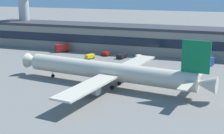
{
  "coord_description": "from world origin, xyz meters",
  "views": [
    {
      "loc": [
        38.57,
        -92.41,
        30.13
      ],
      "look_at": [
        6.04,
        3.0,
        5.0
      ],
      "focal_mm": 53.47,
      "sensor_mm": 36.0,
      "label": 1
    }
  ],
  "objects_px": {
    "baggage_tug": "(106,53)",
    "pushback_tractor": "(122,56)",
    "follow_me_car": "(90,56)",
    "airliner": "(110,71)",
    "fuel_truck": "(203,60)",
    "traffic_cone_0": "(68,99)",
    "stair_truck": "(62,48)",
    "crew_van": "(140,59)",
    "control_tower": "(24,5)"
  },
  "relations": [
    {
      "from": "crew_van",
      "to": "pushback_tractor",
      "type": "distance_m",
      "value": 9.87
    },
    {
      "from": "airliner",
      "to": "traffic_cone_0",
      "type": "distance_m",
      "value": 17.43
    },
    {
      "from": "fuel_truck",
      "to": "follow_me_car",
      "type": "xyz_separation_m",
      "value": [
        -44.96,
        -4.92,
        -0.79
      ]
    },
    {
      "from": "baggage_tug",
      "to": "pushback_tractor",
      "type": "distance_m",
      "value": 8.5
    },
    {
      "from": "crew_van",
      "to": "control_tower",
      "type": "bearing_deg",
      "value": 160.74
    },
    {
      "from": "control_tower",
      "to": "traffic_cone_0",
      "type": "height_order",
      "value": "control_tower"
    },
    {
      "from": "follow_me_car",
      "to": "baggage_tug",
      "type": "bearing_deg",
      "value": 60.91
    },
    {
      "from": "fuel_truck",
      "to": "stair_truck",
      "type": "height_order",
      "value": "stair_truck"
    },
    {
      "from": "airliner",
      "to": "pushback_tractor",
      "type": "bearing_deg",
      "value": 102.28
    },
    {
      "from": "airliner",
      "to": "traffic_cone_0",
      "type": "relative_size",
      "value": 114.78
    },
    {
      "from": "control_tower",
      "to": "baggage_tug",
      "type": "bearing_deg",
      "value": -18.41
    },
    {
      "from": "crew_van",
      "to": "follow_me_car",
      "type": "bearing_deg",
      "value": -177.8
    },
    {
      "from": "follow_me_car",
      "to": "pushback_tractor",
      "type": "xyz_separation_m",
      "value": [
        12.27,
        4.84,
        -0.04
      ]
    },
    {
      "from": "fuel_truck",
      "to": "baggage_tug",
      "type": "bearing_deg",
      "value": 176.22
    },
    {
      "from": "airliner",
      "to": "traffic_cone_0",
      "type": "bearing_deg",
      "value": -112.58
    },
    {
      "from": "airliner",
      "to": "pushback_tractor",
      "type": "xyz_separation_m",
      "value": [
        -8.36,
        38.42,
        -3.66
      ]
    },
    {
      "from": "control_tower",
      "to": "crew_van",
      "type": "xyz_separation_m",
      "value": [
        67.96,
        -23.74,
        -18.09
      ]
    },
    {
      "from": "crew_van",
      "to": "pushback_tractor",
      "type": "relative_size",
      "value": 1.04
    },
    {
      "from": "crew_van",
      "to": "fuel_truck",
      "type": "bearing_deg",
      "value": 9.82
    },
    {
      "from": "baggage_tug",
      "to": "fuel_truck",
      "type": "bearing_deg",
      "value": -3.78
    },
    {
      "from": "baggage_tug",
      "to": "pushback_tractor",
      "type": "bearing_deg",
      "value": -19.07
    },
    {
      "from": "traffic_cone_0",
      "to": "airliner",
      "type": "bearing_deg",
      "value": 67.42
    },
    {
      "from": "pushback_tractor",
      "to": "traffic_cone_0",
      "type": "bearing_deg",
      "value": -87.99
    },
    {
      "from": "airliner",
      "to": "stair_truck",
      "type": "bearing_deg",
      "value": 131.86
    },
    {
      "from": "pushback_tractor",
      "to": "baggage_tug",
      "type": "bearing_deg",
      "value": 160.93
    },
    {
      "from": "stair_truck",
      "to": "crew_van",
      "type": "bearing_deg",
      "value": -11.89
    },
    {
      "from": "control_tower",
      "to": "pushback_tractor",
      "type": "xyz_separation_m",
      "value": [
        58.95,
        -19.73,
        -18.5
      ]
    },
    {
      "from": "traffic_cone_0",
      "to": "follow_me_car",
      "type": "bearing_deg",
      "value": 106.08
    },
    {
      "from": "follow_me_car",
      "to": "airliner",
      "type": "bearing_deg",
      "value": -58.44
    },
    {
      "from": "fuel_truck",
      "to": "traffic_cone_0",
      "type": "height_order",
      "value": "fuel_truck"
    },
    {
      "from": "airliner",
      "to": "fuel_truck",
      "type": "xyz_separation_m",
      "value": [
        24.33,
        38.51,
        -2.82
      ]
    },
    {
      "from": "follow_me_car",
      "to": "stair_truck",
      "type": "bearing_deg",
      "value": 152.83
    },
    {
      "from": "control_tower",
      "to": "fuel_truck",
      "type": "relative_size",
      "value": 3.74
    },
    {
      "from": "control_tower",
      "to": "follow_me_car",
      "type": "relative_size",
      "value": 6.54
    },
    {
      "from": "stair_truck",
      "to": "baggage_tug",
      "type": "bearing_deg",
      "value": -3.62
    },
    {
      "from": "pushback_tractor",
      "to": "crew_van",
      "type": "bearing_deg",
      "value": -24.03
    },
    {
      "from": "control_tower",
      "to": "crew_van",
      "type": "relative_size",
      "value": 5.67
    },
    {
      "from": "control_tower",
      "to": "baggage_tug",
      "type": "distance_m",
      "value": 56.75
    },
    {
      "from": "control_tower",
      "to": "baggage_tug",
      "type": "height_order",
      "value": "control_tower"
    },
    {
      "from": "airliner",
      "to": "fuel_truck",
      "type": "height_order",
      "value": "airliner"
    },
    {
      "from": "follow_me_car",
      "to": "baggage_tug",
      "type": "relative_size",
      "value": 1.16
    },
    {
      "from": "crew_van",
      "to": "fuel_truck",
      "type": "height_order",
      "value": "fuel_truck"
    },
    {
      "from": "control_tower",
      "to": "baggage_tug",
      "type": "xyz_separation_m",
      "value": [
        50.92,
        -16.95,
        -18.46
      ]
    },
    {
      "from": "airliner",
      "to": "follow_me_car",
      "type": "relative_size",
      "value": 13.22
    },
    {
      "from": "crew_van",
      "to": "traffic_cone_0",
      "type": "relative_size",
      "value": 10.01
    },
    {
      "from": "stair_truck",
      "to": "follow_me_car",
      "type": "relative_size",
      "value": 1.25
    },
    {
      "from": "traffic_cone_0",
      "to": "baggage_tug",
      "type": "bearing_deg",
      "value": 99.92
    },
    {
      "from": "crew_van",
      "to": "stair_truck",
      "type": "bearing_deg",
      "value": 168.11
    },
    {
      "from": "crew_van",
      "to": "traffic_cone_0",
      "type": "bearing_deg",
      "value": -98.1
    },
    {
      "from": "crew_van",
      "to": "stair_truck",
      "type": "xyz_separation_m",
      "value": [
        -38.79,
        8.17,
        0.52
      ]
    }
  ]
}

